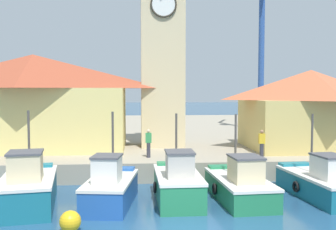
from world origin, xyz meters
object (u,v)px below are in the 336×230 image
object	(u,v)px
dock_worker_near_tower	(262,144)
fishing_boat_center	(319,183)
warehouse_right	(310,108)
port_crane_near	(261,64)
fishing_boat_left_inner	(178,183)
clock_tower	(162,37)
mooring_buoy	(70,221)
fishing_boat_far_left	(28,188)
fishing_boat_left_outer	(110,188)
dock_worker_along_quay	(148,143)
warehouse_left	(34,101)
fishing_boat_mid_left	(240,185)

from	to	relation	value
dock_worker_near_tower	fishing_boat_center	bearing A→B (deg)	-73.04
warehouse_right	port_crane_near	xyz separation A→B (m)	(0.40, 11.90, 3.72)
port_crane_near	dock_worker_near_tower	bearing A→B (deg)	-107.28
fishing_boat_left_inner	clock_tower	size ratio (longest dim) A/B	0.29
fishing_boat_left_inner	mooring_buoy	world-z (taller)	fishing_boat_left_inner
fishing_boat_far_left	fishing_boat_left_outer	size ratio (longest dim) A/B	1.12
fishing_boat_center	warehouse_right	bearing A→B (deg)	68.66
clock_tower	dock_worker_along_quay	xyz separation A→B (m)	(-1.08, -4.83, -6.61)
clock_tower	warehouse_left	xyz separation A→B (m)	(-8.39, -1.16, -4.31)
fishing_boat_left_inner	dock_worker_near_tower	size ratio (longest dim) A/B	2.76
warehouse_right	fishing_boat_center	bearing A→B (deg)	-111.34
fishing_boat_mid_left	dock_worker_along_quay	size ratio (longest dim) A/B	3.10
fishing_boat_left_inner	mooring_buoy	bearing A→B (deg)	-139.68
mooring_buoy	dock_worker_near_tower	world-z (taller)	dock_worker_near_tower
warehouse_right	dock_worker_near_tower	world-z (taller)	warehouse_right
fishing_boat_left_inner	warehouse_left	distance (m)	12.74
fishing_boat_mid_left	warehouse_left	world-z (taller)	warehouse_left
dock_worker_near_tower	mooring_buoy	bearing A→B (deg)	-139.71
dock_worker_near_tower	dock_worker_along_quay	bearing A→B (deg)	172.56
fishing_boat_left_outer	fishing_boat_mid_left	bearing A→B (deg)	3.94
warehouse_left	dock_worker_near_tower	distance (m)	14.55
fishing_boat_mid_left	dock_worker_along_quay	bearing A→B (deg)	127.15
fishing_boat_left_inner	dock_worker_along_quay	bearing A→B (deg)	102.42
fishing_boat_mid_left	fishing_boat_far_left	bearing A→B (deg)	-177.17
fishing_boat_mid_left	dock_worker_along_quay	xyz separation A→B (m)	(-3.94, 5.21, 1.23)
fishing_boat_left_outer	port_crane_near	bearing A→B (deg)	57.61
fishing_boat_left_inner	fishing_boat_center	world-z (taller)	fishing_boat_left_inner
warehouse_left	mooring_buoy	size ratio (longest dim) A/B	16.07
fishing_boat_mid_left	mooring_buoy	distance (m)	7.73
fishing_boat_left_outer	dock_worker_near_tower	size ratio (longest dim) A/B	2.72
fishing_boat_far_left	dock_worker_along_quay	xyz separation A→B (m)	(5.19, 5.66, 1.08)
port_crane_near	mooring_buoy	xyz separation A→B (m)	(-14.16, -23.57, -7.08)
warehouse_left	mooring_buoy	bearing A→B (deg)	-70.54
fishing_boat_mid_left	dock_worker_near_tower	xyz separation A→B (m)	(2.39, 4.38, 1.23)
fishing_boat_left_inner	dock_worker_along_quay	world-z (taller)	fishing_boat_left_inner
fishing_boat_mid_left	warehouse_left	distance (m)	14.76
dock_worker_near_tower	port_crane_near	bearing A→B (deg)	72.72
dock_worker_along_quay	clock_tower	bearing A→B (deg)	77.39
fishing_boat_mid_left	dock_worker_near_tower	distance (m)	5.14
fishing_boat_left_inner	port_crane_near	distance (m)	23.44
warehouse_right	mooring_buoy	bearing A→B (deg)	-139.71
fishing_boat_center	clock_tower	bearing A→B (deg)	123.36
fishing_boat_center	port_crane_near	bearing A→B (deg)	79.89
dock_worker_along_quay	warehouse_left	bearing A→B (deg)	153.33
fishing_boat_left_outer	warehouse_right	world-z (taller)	warehouse_right
fishing_boat_left_outer	fishing_boat_mid_left	world-z (taller)	fishing_boat_left_outer
warehouse_right	fishing_boat_far_left	bearing A→B (deg)	-151.65
fishing_boat_far_left	mooring_buoy	xyz separation A→B (m)	(2.24, -3.03, -0.47)
port_crane_near	dock_worker_near_tower	size ratio (longest dim) A/B	10.50
fishing_boat_center	warehouse_left	size ratio (longest dim) A/B	0.43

